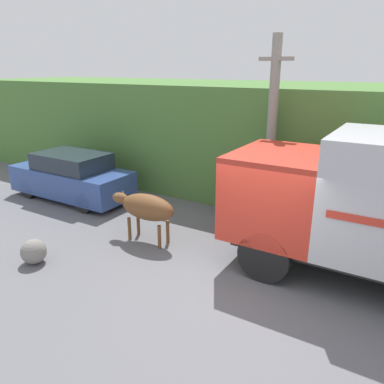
# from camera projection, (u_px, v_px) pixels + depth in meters

# --- Properties ---
(ground_plane) EXTENTS (60.00, 60.00, 0.00)m
(ground_plane) POSITION_uv_depth(u_px,v_px,m) (247.00, 285.00, 7.97)
(ground_plane) COLOR slate
(hillside_embankment) EXTENTS (32.00, 6.19, 3.83)m
(hillside_embankment) POSITION_uv_depth(u_px,v_px,m) (329.00, 142.00, 12.99)
(hillside_embankment) COLOR #4C7A38
(hillside_embankment) RESTS_ON ground_plane
(building_backdrop) EXTENTS (4.81, 2.70, 2.88)m
(building_backdrop) POSITION_uv_depth(u_px,v_px,m) (210.00, 151.00, 13.75)
(building_backdrop) COLOR #C6B793
(building_backdrop) RESTS_ON ground_plane
(brown_cow) EXTENTS (1.96, 0.67, 1.30)m
(brown_cow) POSITION_uv_depth(u_px,v_px,m) (146.00, 207.00, 9.70)
(brown_cow) COLOR brown
(brown_cow) RESTS_ON ground_plane
(parked_suv) EXTENTS (4.46, 1.75, 1.64)m
(parked_suv) POSITION_uv_depth(u_px,v_px,m) (71.00, 177.00, 12.96)
(parked_suv) COLOR #334C8C
(parked_suv) RESTS_ON ground_plane
(pedestrian_on_hill) EXTENTS (0.43, 0.43, 1.62)m
(pedestrian_on_hill) POSITION_uv_depth(u_px,v_px,m) (222.00, 187.00, 11.54)
(pedestrian_on_hill) COLOR #38332D
(pedestrian_on_hill) RESTS_ON ground_plane
(utility_pole) EXTENTS (0.90, 0.26, 5.24)m
(utility_pole) POSITION_uv_depth(u_px,v_px,m) (271.00, 131.00, 10.37)
(utility_pole) COLOR gray
(utility_pole) RESTS_ON ground_plane
(roadside_rock) EXTENTS (0.59, 0.59, 0.59)m
(roadside_rock) POSITION_uv_depth(u_px,v_px,m) (34.00, 252.00, 8.77)
(roadside_rock) COLOR gray
(roadside_rock) RESTS_ON ground_plane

